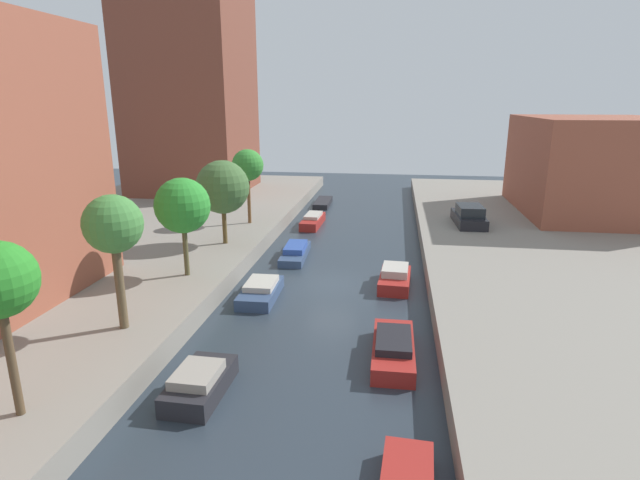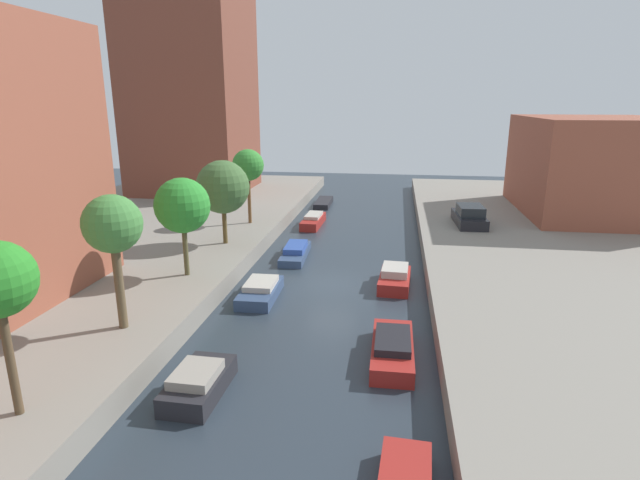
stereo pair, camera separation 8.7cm
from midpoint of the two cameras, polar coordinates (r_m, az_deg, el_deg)
name	(u,v)px [view 1 (the left image)]	position (r m, az deg, el deg)	size (l,w,h in m)	color
ground_plane	(332,284)	(27.13, 1.22, -4.97)	(84.00, 84.00, 0.00)	#28333D
quay_left	(73,262)	(32.35, -26.18, -2.27)	(20.00, 64.00, 1.00)	gray
quay_right	(634,290)	(29.28, 31.89, -4.82)	(20.00, 64.00, 1.00)	gray
apartment_tower_far	(190,75)	(50.58, -14.52, 17.56)	(10.00, 10.47, 21.37)	brown
low_block_right	(591,166)	(44.18, 28.26, 7.39)	(10.00, 13.22, 7.27)	brown
street_tree_1	(113,226)	(20.01, -22.43, 1.44)	(2.18, 2.18, 5.21)	brown
street_tree_2	(182,206)	(25.46, -15.36, 3.73)	(2.70, 2.70, 4.91)	brown
street_tree_3	(223,187)	(30.85, -11.02, 5.87)	(3.19, 3.19, 5.08)	brown
street_tree_4	(248,166)	(35.83, -8.23, 8.30)	(2.20, 2.20, 5.23)	brown
parked_car	(469,216)	(37.04, 16.41, 2.57)	(2.09, 4.49, 1.43)	black
moored_boat_left_1	(200,383)	(17.89, -13.57, -15.41)	(1.65, 3.23, 1.02)	#232328
moored_boat_left_2	(261,291)	(25.33, -6.81, -5.73)	(1.73, 3.76, 0.85)	#33476B
moored_boat_left_3	(295,252)	(31.60, -2.88, -1.35)	(1.59, 4.61, 0.80)	#33476B
moored_boat_left_4	(313,221)	(39.49, -0.87, 2.21)	(1.42, 4.43, 0.90)	maroon
moored_boat_left_5	(323,203)	(47.22, 0.28, 4.24)	(1.41, 4.55, 0.48)	#232328
moored_boat_right_2	(393,349)	(19.76, 8.15, -12.06)	(1.57, 4.27, 0.94)	maroon
moored_boat_right_3	(395,278)	(26.94, 8.36, -4.29)	(1.74, 3.47, 1.05)	maroon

